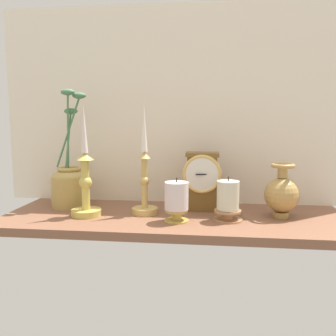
{
  "coord_description": "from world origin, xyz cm",
  "views": [
    {
      "loc": [
        10.68,
        -103.31,
        27.88
      ],
      "look_at": [
        -1.78,
        0.0,
        14.0
      ],
      "focal_mm": 38.78,
      "sensor_mm": 36.0,
      "label": 1
    }
  ],
  "objects_px": {
    "candlestick_tall_center": "(85,182)",
    "brass_vase_bulbous": "(282,193)",
    "candlestick_tall_left": "(145,181)",
    "pillar_candle_front": "(176,200)",
    "brass_vase_jar": "(70,183)",
    "mantel_clock": "(202,180)",
    "pillar_candle_near_clock": "(228,201)"
  },
  "relations": [
    {
      "from": "candlestick_tall_center",
      "to": "brass_vase_bulbous",
      "type": "height_order",
      "value": "candlestick_tall_center"
    },
    {
      "from": "candlestick_tall_left",
      "to": "pillar_candle_front",
      "type": "distance_m",
      "value": 0.13
    },
    {
      "from": "candlestick_tall_center",
      "to": "brass_vase_jar",
      "type": "distance_m",
      "value": 0.14
    },
    {
      "from": "candlestick_tall_center",
      "to": "pillar_candle_front",
      "type": "distance_m",
      "value": 0.27
    },
    {
      "from": "candlestick_tall_center",
      "to": "brass_vase_jar",
      "type": "height_order",
      "value": "brass_vase_jar"
    },
    {
      "from": "brass_vase_bulbous",
      "to": "pillar_candle_front",
      "type": "xyz_separation_m",
      "value": [
        -0.3,
        -0.08,
        -0.01
      ]
    },
    {
      "from": "brass_vase_jar",
      "to": "brass_vase_bulbous",
      "type": "bearing_deg",
      "value": -4.64
    },
    {
      "from": "mantel_clock",
      "to": "candlestick_tall_center",
      "type": "bearing_deg",
      "value": -163.11
    },
    {
      "from": "candlestick_tall_left",
      "to": "pillar_candle_near_clock",
      "type": "bearing_deg",
      "value": -9.75
    },
    {
      "from": "candlestick_tall_left",
      "to": "candlestick_tall_center",
      "type": "bearing_deg",
      "value": -166.48
    },
    {
      "from": "pillar_candle_front",
      "to": "pillar_candle_near_clock",
      "type": "distance_m",
      "value": 0.14
    },
    {
      "from": "pillar_candle_front",
      "to": "pillar_candle_near_clock",
      "type": "relative_size",
      "value": 0.99
    },
    {
      "from": "mantel_clock",
      "to": "brass_vase_jar",
      "type": "bearing_deg",
      "value": -179.97
    },
    {
      "from": "candlestick_tall_left",
      "to": "brass_vase_jar",
      "type": "bearing_deg",
      "value": 166.45
    },
    {
      "from": "mantel_clock",
      "to": "candlestick_tall_center",
      "type": "relative_size",
      "value": 0.55
    },
    {
      "from": "candlestick_tall_left",
      "to": "pillar_candle_front",
      "type": "xyz_separation_m",
      "value": [
        0.1,
        -0.07,
        -0.04
      ]
    },
    {
      "from": "brass_vase_jar",
      "to": "candlestick_tall_center",
      "type": "bearing_deg",
      "value": -49.09
    },
    {
      "from": "candlestick_tall_left",
      "to": "brass_vase_bulbous",
      "type": "height_order",
      "value": "candlestick_tall_left"
    },
    {
      "from": "pillar_candle_near_clock",
      "to": "brass_vase_jar",
      "type": "bearing_deg",
      "value": 168.29
    },
    {
      "from": "pillar_candle_near_clock",
      "to": "brass_vase_bulbous",
      "type": "bearing_deg",
      "value": 18.05
    },
    {
      "from": "brass_vase_bulbous",
      "to": "brass_vase_jar",
      "type": "distance_m",
      "value": 0.65
    },
    {
      "from": "candlestick_tall_left",
      "to": "pillar_candle_near_clock",
      "type": "xyz_separation_m",
      "value": [
        0.24,
        -0.04,
        -0.04
      ]
    },
    {
      "from": "candlestick_tall_left",
      "to": "mantel_clock",
      "type": "bearing_deg",
      "value": 20.12
    },
    {
      "from": "brass_vase_jar",
      "to": "pillar_candle_front",
      "type": "relative_size",
      "value": 3.07
    },
    {
      "from": "candlestick_tall_center",
      "to": "pillar_candle_near_clock",
      "type": "bearing_deg",
      "value": -0.23
    },
    {
      "from": "mantel_clock",
      "to": "pillar_candle_front",
      "type": "distance_m",
      "value": 0.15
    },
    {
      "from": "mantel_clock",
      "to": "candlestick_tall_left",
      "type": "distance_m",
      "value": 0.18
    },
    {
      "from": "mantel_clock",
      "to": "brass_vase_jar",
      "type": "relative_size",
      "value": 0.48
    },
    {
      "from": "candlestick_tall_left",
      "to": "brass_vase_jar",
      "type": "relative_size",
      "value": 0.88
    },
    {
      "from": "pillar_candle_near_clock",
      "to": "candlestick_tall_left",
      "type": "bearing_deg",
      "value": 170.25
    },
    {
      "from": "brass_vase_bulbous",
      "to": "pillar_candle_near_clock",
      "type": "relative_size",
      "value": 1.27
    },
    {
      "from": "mantel_clock",
      "to": "candlestick_tall_left",
      "type": "bearing_deg",
      "value": -159.88
    }
  ]
}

